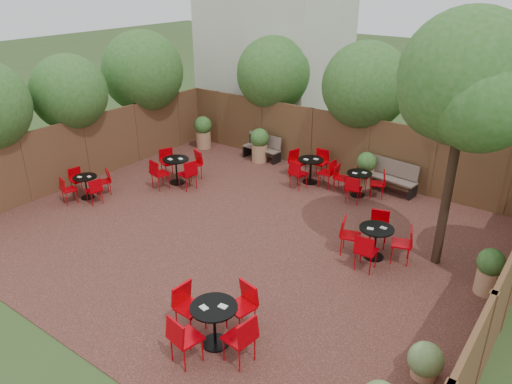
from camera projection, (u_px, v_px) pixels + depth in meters
The scene contains 12 objects.
ground at pixel (242, 234), 12.26m from camera, with size 80.00×80.00×0.00m, color #354F23.
courtyard_paving at pixel (242, 234), 12.25m from camera, with size 12.00×10.00×0.02m, color #361C16.
fence_back at pixel (338, 144), 15.51m from camera, with size 12.00×0.08×2.00m, color brown.
fence_left at pixel (87, 149), 15.07m from camera, with size 0.08×10.00×2.00m, color brown.
fence_right at pixel (510, 284), 8.61m from camera, with size 0.08×10.00×2.00m, color brown.
neighbour_building at pixel (275, 27), 18.88m from camera, with size 5.00×4.00×8.00m, color beige.
overhang_foliage at pixel (247, 93), 14.28m from camera, with size 15.86×10.73×2.79m.
courtyard_tree at pixel (466, 87), 9.43m from camera, with size 2.81×2.71×5.48m.
park_bench_left at pixel (263, 147), 16.88m from camera, with size 1.41×0.53×0.86m.
park_bench_right at pixel (392, 176), 14.36m from camera, with size 1.57×0.68×0.94m.
bistro_tables at pixel (257, 205), 12.73m from camera, with size 9.50×8.84×0.93m.
planters at pixel (291, 160), 15.28m from camera, with size 11.20×4.10×1.18m.
Camera 1 is at (6.63, -8.42, 6.05)m, focal length 34.36 mm.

